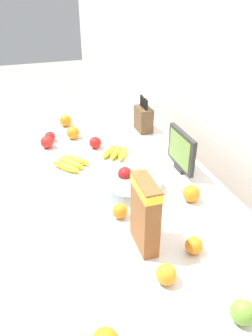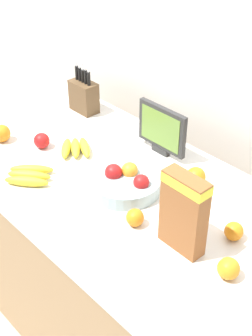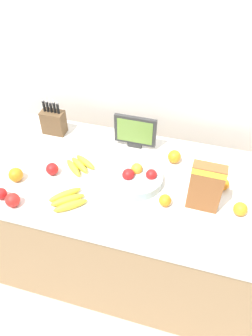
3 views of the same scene
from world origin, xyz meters
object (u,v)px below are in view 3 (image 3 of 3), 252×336
at_px(apple_leftmost, 52,169).
at_px(orange_by_cereal, 223,184).
at_px(cereal_box, 206,186).
at_px(orange_mid_left, 16,175).
at_px(knife_block, 54,122).
at_px(orange_front_left, 174,157).
at_px(apple_near_bananas, 1,194).
at_px(orange_near_bowl, 240,209).
at_px(small_monitor, 135,131).
at_px(banana_bunch_right, 68,200).
at_px(banana_bunch_left, 79,165).
at_px(apple_middle, 13,200).
at_px(orange_front_right, 165,200).
at_px(fruit_bowl, 137,178).

xyz_separation_m(apple_leftmost, orange_by_cereal, (1.00, 0.16, -0.00)).
xyz_separation_m(cereal_box, orange_mid_left, (-1.08, -0.09, -0.12)).
bearing_deg(knife_block, orange_front_left, -5.13).
relative_size(apple_near_bananas, orange_near_bowl, 0.87).
relative_size(orange_front_left, orange_by_cereal, 1.18).
relative_size(small_monitor, orange_near_bowl, 3.59).
bearing_deg(orange_near_bowl, orange_by_cereal, 121.37).
distance_m(banana_bunch_right, orange_mid_left, 0.37).
bearing_deg(knife_block, apple_leftmost, -67.11).
height_order(banana_bunch_left, apple_middle, apple_middle).
distance_m(knife_block, orange_mid_left, 0.50).
xyz_separation_m(knife_block, apple_near_bananas, (-0.03, -0.64, -0.06)).
relative_size(small_monitor, banana_bunch_left, 1.30).
height_order(cereal_box, orange_front_right, cereal_box).
bearing_deg(orange_front_right, banana_bunch_right, -165.66).
distance_m(orange_front_left, orange_front_right, 0.36).
height_order(cereal_box, orange_front_left, cereal_box).
distance_m(apple_middle, apple_near_bananas, 0.10).
xyz_separation_m(apple_leftmost, apple_near_bananas, (-0.19, -0.26, -0.00)).
distance_m(banana_bunch_left, orange_mid_left, 0.38).
bearing_deg(banana_bunch_left, knife_block, 135.85).
bearing_deg(orange_front_right, banana_bunch_left, 165.11).
height_order(orange_near_bowl, orange_front_right, orange_near_bowl).
height_order(banana_bunch_right, apple_leftmost, apple_leftmost).
height_order(banana_bunch_right, orange_near_bowl, orange_near_bowl).
relative_size(fruit_bowl, orange_front_left, 3.57).
bearing_deg(orange_front_right, orange_near_bowl, 6.85).
bearing_deg(orange_front_left, fruit_bowl, -126.61).
distance_m(apple_leftmost, orange_near_bowl, 1.10).
xyz_separation_m(cereal_box, orange_front_right, (-0.20, -0.04, -0.13)).
relative_size(banana_bunch_right, orange_mid_left, 2.71).
bearing_deg(banana_bunch_right, cereal_box, 13.71).
distance_m(apple_leftmost, apple_near_bananas, 0.32).
relative_size(orange_front_left, orange_near_bowl, 1.10).
height_order(apple_near_bananas, orange_front_right, orange_front_right).
xyz_separation_m(apple_middle, orange_front_right, (0.80, 0.23, -0.01)).
height_order(apple_near_bananas, orange_near_bowl, orange_near_bowl).
bearing_deg(orange_by_cereal, orange_front_right, -144.62).
xyz_separation_m(cereal_box, banana_bunch_left, (-0.76, 0.11, -0.15)).
xyz_separation_m(orange_front_right, orange_mid_left, (-0.88, -0.05, 0.01)).
bearing_deg(orange_near_bowl, orange_mid_left, -175.52).
distance_m(orange_front_right, orange_mid_left, 0.89).
distance_m(banana_bunch_right, orange_front_left, 0.71).
bearing_deg(small_monitor, orange_front_left, -15.27).
height_order(orange_front_left, orange_near_bowl, orange_front_left).
bearing_deg(fruit_bowl, apple_leftmost, -172.28).
xyz_separation_m(fruit_bowl, apple_near_bananas, (-0.70, -0.33, -0.00)).
xyz_separation_m(orange_by_cereal, orange_mid_left, (-1.18, -0.26, 0.01)).
relative_size(apple_middle, orange_front_left, 0.97).
xyz_separation_m(cereal_box, banana_bunch_right, (-0.72, -0.17, -0.15)).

